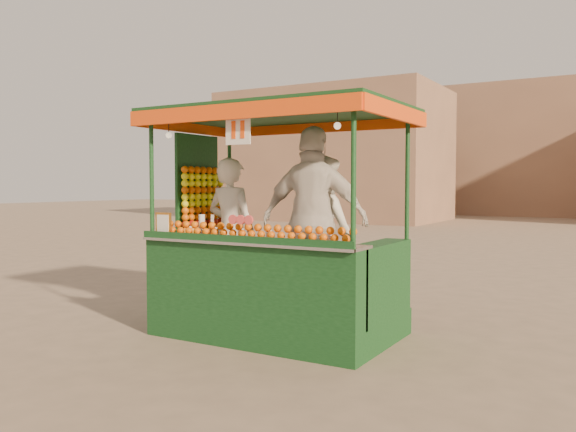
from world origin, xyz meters
The scene contains 7 objects.
ground centered at (0.00, 0.00, 0.00)m, with size 90.00×90.00×0.00m, color #716050.
building_left centered at (-9.00, 20.00, 3.00)m, with size 10.00×6.00×6.00m, color #956E55.
building_center centered at (-2.00, 30.00, 3.50)m, with size 14.00×7.00×7.00m, color #956E55.
juice_cart centered at (0.05, -0.23, 0.80)m, with size 2.70×1.75×2.45m.
vendor_left centered at (-0.50, -0.15, 1.11)m, with size 0.61×0.40×1.66m.
vendor_middle centered at (0.46, 0.27, 1.12)m, with size 1.03×0.99×1.68m.
vendor_right centered at (0.56, -0.14, 1.27)m, with size 1.21×0.64×1.97m.
Camera 1 is at (3.45, -5.61, 1.63)m, focal length 37.02 mm.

